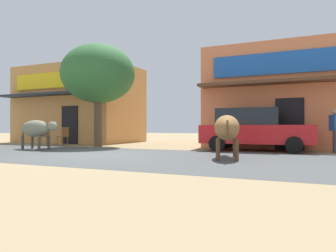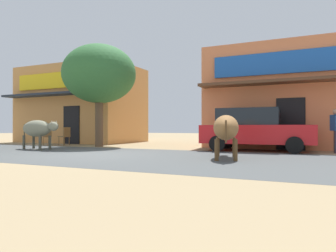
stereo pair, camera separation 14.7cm
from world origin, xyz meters
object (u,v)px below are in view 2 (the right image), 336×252
cow_far_dark (226,128)px  parked_hatchback_car (254,129)px  roadside_tree (99,74)px  cafe_chair_by_doorway (65,135)px  cow_near_brown (38,129)px  pedestrian_by_shop (336,127)px  cafe_chair_near_tree (46,135)px

cow_far_dark → parked_hatchback_car: bearing=85.8°
roadside_tree → cafe_chair_by_doorway: roadside_tree is taller
cow_near_brown → cafe_chair_by_doorway: bearing=112.3°
roadside_tree → cow_far_dark: bearing=-24.1°
parked_hatchback_car → cow_near_brown: parked_hatchback_car is taller
parked_hatchback_car → cow_far_dark: bearing=-94.2°
roadside_tree → cow_near_brown: (-1.08, -2.67, -2.58)m
parked_hatchback_car → cow_far_dark: parked_hatchback_car is taller
cow_near_brown → cow_far_dark: 7.99m
cafe_chair_by_doorway → cow_far_dark: bearing=-19.5°
roadside_tree → parked_hatchback_car: (7.15, 0.28, -2.59)m
cow_near_brown → pedestrian_by_shop: size_ratio=1.59×
pedestrian_by_shop → cafe_chair_by_doorway: (-12.16, -0.31, -0.40)m
roadside_tree → cow_far_dark: (6.90, -3.09, -2.54)m
roadside_tree → pedestrian_by_shop: bearing=2.5°
cow_far_dark → cafe_chair_by_doorway: cow_far_dark is taller
cow_near_brown → cafe_chair_by_doorway: size_ratio=2.72×
parked_hatchback_car → cow_far_dark: 3.38m
pedestrian_by_shop → cow_far_dark: bearing=-130.7°
cow_near_brown → cafe_chair_by_doorway: cow_near_brown is taller
cow_far_dark → cafe_chair_near_tree: 10.45m
roadside_tree → pedestrian_by_shop: 10.26m
cow_near_brown → pedestrian_by_shop: bearing=15.8°
parked_hatchback_car → cow_near_brown: (-8.22, -2.95, 0.01)m
cafe_chair_near_tree → parked_hatchback_car: bearing=2.8°
cow_far_dark → pedestrian_by_shop: size_ratio=1.67×
cow_near_brown → cow_far_dark: cow_far_dark is taller
roadside_tree → cow_near_brown: bearing=-112.0°
cafe_chair_by_doorway → cow_near_brown: bearing=-67.7°
cow_far_dark → cafe_chair_by_doorway: bearing=160.5°
parked_hatchback_car → cafe_chair_by_doorway: size_ratio=4.59×
parked_hatchback_car → roadside_tree: bearing=-177.8°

